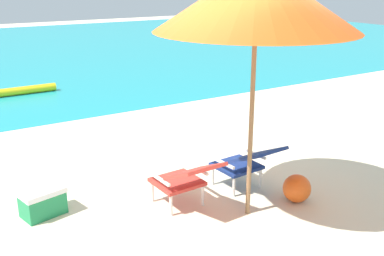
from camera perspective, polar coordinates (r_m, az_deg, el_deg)
The scene contains 7 objects.
ground_plane at distance 9.13m, azimuth -12.18°, elevation 1.66°, with size 40.00×40.00×0.00m, color beige.
ocean_band at distance 17.53m, azimuth -22.36°, elevation 8.64°, with size 40.00×18.00×0.01m, color teal.
swim_buoy at distance 11.13m, azimuth -20.71°, elevation 4.40°, with size 0.18×0.18×1.60m, color yellow.
lounge_chair_left at distance 5.20m, azimuth -0.84°, elevation -6.18°, with size 0.57×0.90×0.68m.
lounge_chair_right at distance 5.67m, azimuth 6.80°, elevation -4.14°, with size 0.59×0.90×0.68m.
beach_ball at distance 5.62m, azimuth 13.00°, elevation -7.38°, with size 0.34×0.34×0.34m, color #EA5619.
cooler_box at distance 5.45m, azimuth -18.21°, elevation -8.77°, with size 0.53×0.41×0.32m.
Camera 1 is at (-2.89, -4.27, 2.57)m, focal length 42.57 mm.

